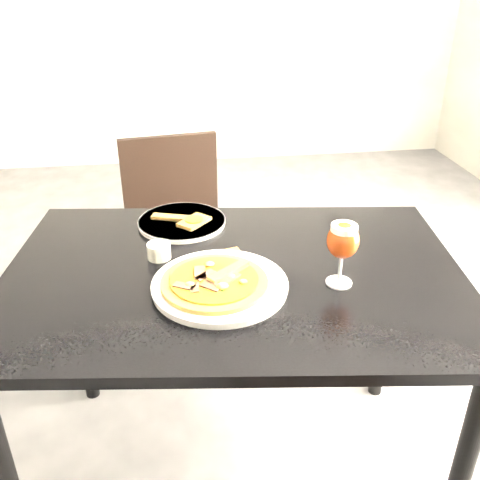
{
  "coord_description": "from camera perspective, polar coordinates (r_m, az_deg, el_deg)",
  "views": [
    {
      "loc": [
        0.18,
        -1.22,
        1.47
      ],
      "look_at": [
        0.35,
        -0.01,
        0.83
      ],
      "focal_mm": 40.0,
      "sensor_mm": 36.0,
      "label": 1
    }
  ],
  "objects": [
    {
      "name": "loose_crust",
      "position": [
        1.47,
        -1.99,
        -1.43
      ],
      "size": [
        0.11,
        0.05,
        0.01
      ],
      "primitive_type": "cube",
      "rotation": [
        0.0,
        0.0,
        0.27
      ],
      "color": "olive",
      "rests_on": "dining_table"
    },
    {
      "name": "plate_second",
      "position": [
        1.65,
        -6.22,
        1.91
      ],
      "size": [
        0.3,
        0.3,
        0.01
      ],
      "primitive_type": "cylinder",
      "rotation": [
        0.0,
        0.0,
        -0.14
      ],
      "color": "silver",
      "rests_on": "dining_table"
    },
    {
      "name": "ground",
      "position": [
        1.92,
        -11.47,
        -23.01
      ],
      "size": [
        6.0,
        6.0,
        0.0
      ],
      "primitive_type": "plane",
      "color": "#4B4B4D",
      "rests_on": "ground"
    },
    {
      "name": "crust_scraps",
      "position": [
        1.63,
        -5.75,
        2.15
      ],
      "size": [
        0.19,
        0.13,
        0.01
      ],
      "rotation": [
        0.0,
        0.0,
        0.12
      ],
      "color": "olive",
      "rests_on": "plate_second"
    },
    {
      "name": "beer_glass",
      "position": [
        1.31,
        10.93,
        -0.11
      ],
      "size": [
        0.08,
        0.08,
        0.17
      ],
      "color": "#B3B7BC",
      "rests_on": "dining_table"
    },
    {
      "name": "sauce_cup",
      "position": [
        1.46,
        -8.65,
        -1.09
      ],
      "size": [
        0.06,
        0.06,
        0.04
      ],
      "color": "beige",
      "rests_on": "dining_table"
    },
    {
      "name": "chair_far",
      "position": [
        2.15,
        -6.6,
        0.08
      ],
      "size": [
        0.46,
        0.46,
        0.87
      ],
      "rotation": [
        0.0,
        0.0,
        0.14
      ],
      "color": "black",
      "rests_on": "ground"
    },
    {
      "name": "pizza",
      "position": [
        1.31,
        -2.72,
        -4.4
      ],
      "size": [
        0.26,
        0.26,
        0.03
      ],
      "rotation": [
        0.0,
        0.0,
        0.36
      ],
      "color": "olive",
      "rests_on": "plate_main"
    },
    {
      "name": "dining_table",
      "position": [
        1.45,
        -0.66,
        -6.36
      ],
      "size": [
        1.29,
        0.94,
        0.75
      ],
      "rotation": [
        0.0,
        0.0,
        -0.13
      ],
      "color": "black",
      "rests_on": "ground"
    },
    {
      "name": "plate_main",
      "position": [
        1.32,
        -2.15,
        -4.88
      ],
      "size": [
        0.37,
        0.37,
        0.02
      ],
      "primitive_type": "cylinder",
      "rotation": [
        0.0,
        0.0,
        0.12
      ],
      "color": "silver",
      "rests_on": "dining_table"
    }
  ]
}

